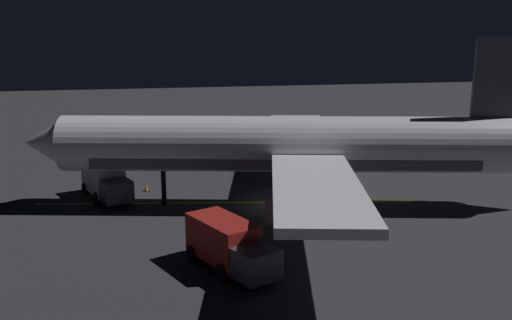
% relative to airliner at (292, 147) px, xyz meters
% --- Properties ---
extents(ground_plane, '(180.00, 180.00, 0.20)m').
position_rel_airliner_xyz_m(ground_plane, '(0.14, 0.59, -4.47)').
color(ground_plane, '#303034').
extents(apron_guide_stripe, '(5.50, 27.19, 0.01)m').
position_rel_airliner_xyz_m(apron_guide_stripe, '(1.78, 4.59, -4.37)').
color(apron_guide_stripe, gold).
rests_on(apron_guide_stripe, ground_plane).
extents(airliner, '(32.92, 37.98, 11.92)m').
position_rel_airliner_xyz_m(airliner, '(0.00, 0.00, 0.00)').
color(airliner, white).
rests_on(airliner, ground_plane).
extents(baggage_truck, '(6.38, 4.07, 2.64)m').
position_rel_airliner_xyz_m(baggage_truck, '(4.65, 13.12, -3.03)').
color(baggage_truck, silver).
rests_on(baggage_truck, ground_plane).
extents(catering_truck, '(6.39, 4.38, 2.61)m').
position_rel_airliner_xyz_m(catering_truck, '(-9.90, 6.22, -3.04)').
color(catering_truck, maroon).
rests_on(catering_truck, ground_plane).
extents(ground_crew_worker, '(0.40, 0.40, 1.74)m').
position_rel_airliner_xyz_m(ground_crew_worker, '(5.15, 13.52, -3.48)').
color(ground_crew_worker, black).
rests_on(ground_crew_worker, ground_plane).
extents(traffic_cone_near_left, '(0.50, 0.50, 0.55)m').
position_rel_airliner_xyz_m(traffic_cone_near_left, '(6.10, 10.15, -4.12)').
color(traffic_cone_near_left, '#EA590F').
rests_on(traffic_cone_near_left, ground_plane).
extents(traffic_cone_near_right, '(0.50, 0.50, 0.55)m').
position_rel_airliner_xyz_m(traffic_cone_near_right, '(-5.46, 5.01, -4.12)').
color(traffic_cone_near_right, '#EA590F').
rests_on(traffic_cone_near_right, ground_plane).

